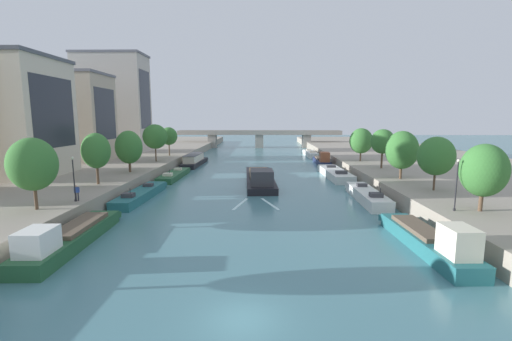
# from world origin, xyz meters

# --- Properties ---
(ground_plane) EXTENTS (400.00, 400.00, 0.00)m
(ground_plane) POSITION_xyz_m (0.00, 0.00, 0.00)
(ground_plane) COLOR teal
(quay_left) EXTENTS (36.00, 170.00, 2.07)m
(quay_left) POSITION_xyz_m (-34.59, 55.00, 1.03)
(quay_left) COLOR gray
(quay_left) RESTS_ON ground
(quay_right) EXTENTS (36.00, 170.00, 2.07)m
(quay_right) POSITION_xyz_m (34.59, 55.00, 1.03)
(quay_right) COLOR gray
(quay_right) RESTS_ON ground
(barge_midriver) EXTENTS (5.34, 22.40, 3.07)m
(barge_midriver) POSITION_xyz_m (0.68, 38.58, 0.89)
(barge_midriver) COLOR black
(barge_midriver) RESTS_ON ground
(wake_behind_barge) EXTENTS (5.59, 6.04, 0.03)m
(wake_behind_barge) POSITION_xyz_m (0.17, 24.81, 0.01)
(wake_behind_barge) COLOR silver
(wake_behind_barge) RESTS_ON ground
(moored_boat_left_near) EXTENTS (3.14, 14.40, 2.87)m
(moored_boat_left_near) POSITION_xyz_m (-14.64, 10.11, 0.88)
(moored_boat_left_near) COLOR #235633
(moored_boat_left_near) RESTS_ON ground
(moored_boat_left_lone) EXTENTS (3.01, 14.39, 2.21)m
(moored_boat_left_lone) POSITION_xyz_m (-14.78, 27.45, 0.58)
(moored_boat_left_lone) COLOR #23666B
(moored_boat_left_lone) RESTS_ON ground
(moored_boat_left_end) EXTENTS (3.00, 13.82, 2.06)m
(moored_boat_left_end) POSITION_xyz_m (-14.45, 43.47, 0.51)
(moored_boat_left_end) COLOR #235633
(moored_boat_left_end) RESTS_ON ground
(moored_boat_left_downstream) EXTENTS (3.62, 15.84, 2.52)m
(moored_boat_left_downstream) POSITION_xyz_m (-14.08, 60.04, 1.05)
(moored_boat_left_downstream) COLOR black
(moored_boat_left_downstream) RESTS_ON ground
(moored_boat_right_midway) EXTENTS (2.90, 13.73, 3.22)m
(moored_boat_right_midway) POSITION_xyz_m (14.18, 9.77, 0.95)
(moored_boat_right_midway) COLOR #23666B
(moored_boat_right_midway) RESTS_ON ground
(moored_boat_right_end) EXTENTS (2.81, 13.48, 2.44)m
(moored_boat_right_end) POSITION_xyz_m (14.36, 26.88, 0.70)
(moored_boat_right_end) COLOR silver
(moored_boat_right_end) RESTS_ON ground
(moored_boat_right_lone) EXTENTS (3.82, 16.02, 2.40)m
(moored_boat_right_lone) POSITION_xyz_m (13.98, 44.82, 0.67)
(moored_boat_right_lone) COLOR silver
(moored_boat_right_lone) RESTS_ON ground
(moored_boat_right_downstream) EXTENTS (3.00, 13.52, 3.16)m
(moored_boat_right_downstream) POSITION_xyz_m (14.53, 61.68, 0.92)
(moored_boat_right_downstream) COLOR #1E284C
(moored_boat_right_downstream) RESTS_ON ground
(moored_boat_right_second) EXTENTS (2.77, 13.71, 2.41)m
(moored_boat_right_second) POSITION_xyz_m (14.27, 79.51, 0.68)
(moored_boat_right_second) COLOR silver
(moored_boat_right_second) RESTS_ON ground
(tree_left_distant) EXTENTS (4.22, 4.22, 6.63)m
(tree_left_distant) POSITION_xyz_m (-19.82, 14.17, 6.28)
(tree_left_distant) COLOR brown
(tree_left_distant) RESTS_ON quay_left
(tree_left_nearest) EXTENTS (3.50, 3.50, 6.52)m
(tree_left_nearest) POSITION_xyz_m (-19.92, 26.62, 6.34)
(tree_left_nearest) COLOR brown
(tree_left_nearest) RESTS_ON quay_left
(tree_left_by_lamp) EXTENTS (4.09, 4.09, 6.44)m
(tree_left_by_lamp) POSITION_xyz_m (-19.64, 36.77, 5.94)
(tree_left_by_lamp) COLOR brown
(tree_left_by_lamp) RESTS_ON quay_left
(tree_left_third) EXTENTS (4.66, 4.66, 7.16)m
(tree_left_third) POSITION_xyz_m (-19.64, 50.28, 6.86)
(tree_left_third) COLOR brown
(tree_left_third) RESTS_ON quay_left
(tree_left_midway) EXTENTS (3.75, 3.75, 6.32)m
(tree_left_midway) POSITION_xyz_m (-19.75, 60.61, 6.41)
(tree_left_midway) COLOR brown
(tree_left_midway) RESTS_ON quay_left
(tree_right_past_mid) EXTENTS (3.99, 3.99, 6.11)m
(tree_right_past_mid) POSITION_xyz_m (20.86, 14.36, 5.79)
(tree_right_past_mid) COLOR brown
(tree_right_past_mid) RESTS_ON quay_right
(tree_right_third) EXTENTS (4.12, 4.12, 6.26)m
(tree_right_third) POSITION_xyz_m (21.09, 23.53, 6.08)
(tree_right_third) COLOR brown
(tree_right_third) RESTS_ON quay_right
(tree_right_distant) EXTENTS (4.37, 4.37, 6.62)m
(tree_right_distant) POSITION_xyz_m (20.19, 31.21, 6.07)
(tree_right_distant) COLOR brown
(tree_right_distant) RESTS_ON quay_right
(tree_right_far) EXTENTS (3.92, 3.92, 6.53)m
(tree_right_far) POSITION_xyz_m (21.08, 41.64, 6.54)
(tree_right_far) COLOR brown
(tree_right_far) RESTS_ON quay_right
(tree_right_midway) EXTENTS (4.43, 4.43, 6.40)m
(tree_right_midway) POSITION_xyz_m (20.23, 51.34, 6.02)
(tree_right_midway) COLOR brown
(tree_right_midway) RESTS_ON quay_right
(lamppost_left_bank) EXTENTS (0.28, 0.28, 4.53)m
(lamppost_left_bank) POSITION_xyz_m (-17.90, 17.37, 4.56)
(lamppost_left_bank) COLOR black
(lamppost_left_bank) RESTS_ON quay_left
(lamppost_right_bank) EXTENTS (0.28, 0.28, 4.73)m
(lamppost_right_bank) POSITION_xyz_m (18.56, 14.40, 4.66)
(lamppost_right_bank) COLOR black
(lamppost_right_bank) RESTS_ON quay_right
(building_left_far_end) EXTENTS (14.39, 12.94, 17.11)m
(building_left_far_end) POSITION_xyz_m (-35.62, 33.04, 10.64)
(building_left_far_end) COLOR beige
(building_left_far_end) RESTS_ON quay_left
(building_left_middle) EXTENTS (12.56, 11.13, 17.00)m
(building_left_middle) POSITION_xyz_m (-35.62, 51.55, 10.59)
(building_left_middle) COLOR #B2A38E
(building_left_middle) RESTS_ON quay_left
(building_left_tall) EXTENTS (16.39, 9.53, 23.73)m
(building_left_tall) POSITION_xyz_m (-35.62, 69.81, 13.95)
(building_left_tall) COLOR #BCB2A8
(building_left_tall) RESTS_ON quay_left
(bridge_far) EXTENTS (57.18, 4.40, 6.07)m
(bridge_far) POSITION_xyz_m (0.00, 106.44, 3.83)
(bridge_far) COLOR gray
(bridge_far) RESTS_ON ground
(person_on_quay) EXTENTS (0.47, 0.34, 1.62)m
(person_on_quay) POSITION_xyz_m (-17.85, 17.61, 3.00)
(person_on_quay) COLOR #2D2D38
(person_on_quay) RESTS_ON quay_left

